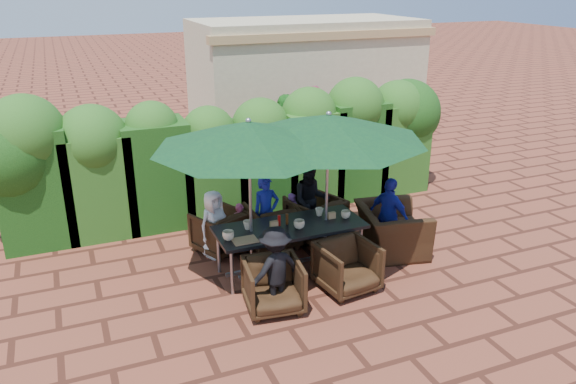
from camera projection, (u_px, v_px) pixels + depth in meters
name	position (u px, v px, depth m)	size (l,w,h in m)	color
ground	(282.00, 264.00, 8.93)	(80.00, 80.00, 0.00)	brown
dining_table	(290.00, 230.00, 8.51)	(2.27, 0.90, 0.75)	black
umbrella_left	(249.00, 135.00, 7.78)	(2.75, 2.75, 2.46)	gray
umbrella_right	(328.00, 128.00, 8.16)	(2.92, 2.92, 2.46)	gray
chair_far_left	(220.00, 229.00, 9.22)	(0.75, 0.70, 0.77)	black
chair_far_mid	(272.00, 223.00, 9.40)	(0.79, 0.74, 0.81)	black
chair_far_right	(316.00, 217.00, 9.63)	(0.80, 0.75, 0.83)	black
chair_near_left	(273.00, 284.00, 7.59)	(0.76, 0.71, 0.78)	black
chair_near_right	(347.00, 264.00, 8.07)	(0.77, 0.72, 0.79)	black
chair_end_right	(392.00, 223.00, 9.18)	(1.16, 0.76, 1.01)	black
adult_far_left	(214.00, 224.00, 8.99)	(0.56, 0.33, 1.13)	white
adult_far_mid	(266.00, 212.00, 9.27)	(0.45, 0.37, 1.25)	#1C2398
adult_far_right	(311.00, 201.00, 9.60)	(0.65, 0.40, 1.36)	black
adult_near_left	(275.00, 269.00, 7.52)	(0.78, 0.36, 1.21)	black
adult_end_right	(389.00, 216.00, 9.08)	(0.76, 0.38, 1.29)	#1C2398
child_left	(240.00, 227.00, 9.29)	(0.29, 0.23, 0.80)	#C0446D
child_right	(293.00, 216.00, 9.69)	(0.29, 0.24, 0.81)	#814392
pedestrian_a	(287.00, 132.00, 12.99)	(1.68, 0.60, 1.80)	#248123
pedestrian_b	(310.00, 126.00, 13.33)	(0.91, 0.56, 1.90)	#C0446D
pedestrian_c	(348.00, 130.00, 13.52)	(1.03, 0.47, 1.60)	gray
cup_a	(228.00, 235.00, 8.00)	(0.17, 0.17, 0.14)	beige
cup_b	(248.00, 225.00, 8.35)	(0.14, 0.14, 0.13)	beige
cup_c	(299.00, 224.00, 8.37)	(0.17, 0.17, 0.13)	beige
cup_d	(319.00, 212.00, 8.82)	(0.13, 0.13, 0.12)	beige
cup_e	(346.00, 214.00, 8.73)	(0.15, 0.15, 0.12)	beige
ketchup_bottle	(279.00, 220.00, 8.45)	(0.04, 0.04, 0.17)	#B20C0A
sauce_bottle	(287.00, 219.00, 8.51)	(0.04, 0.04, 0.17)	#4C230C
serving_tray	(245.00, 240.00, 7.99)	(0.35, 0.25, 0.02)	#AA7D52
number_block_left	(274.00, 224.00, 8.41)	(0.12, 0.06, 0.10)	tan
number_block_right	(332.00, 215.00, 8.72)	(0.12, 0.06, 0.10)	tan
hedge_wall	(224.00, 146.00, 10.37)	(9.10, 1.60, 2.56)	black
building	(305.00, 79.00, 15.63)	(6.20, 3.08, 3.20)	beige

